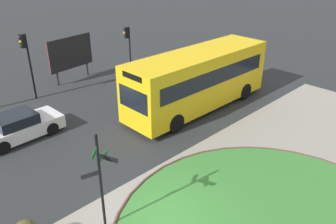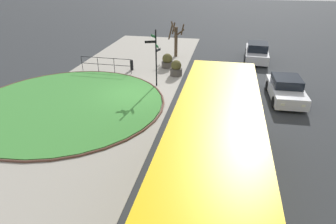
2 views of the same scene
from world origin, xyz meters
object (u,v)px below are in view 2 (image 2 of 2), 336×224
at_px(bollard_foreground, 132,65).
at_px(street_tree_bare, 176,38).
at_px(bus_yellow, 215,151).
at_px(signpost_directional, 156,54).
at_px(car_far_lane, 286,89).
at_px(planter_near_signpost, 176,69).
at_px(planter_kerbside, 167,61).
at_px(car_near_lane, 257,52).

height_order(bollard_foreground, street_tree_bare, street_tree_bare).
height_order(bollard_foreground, bus_yellow, bus_yellow).
relative_size(signpost_directional, bollard_foreground, 4.43).
bearing_deg(car_far_lane, street_tree_bare, -136.08).
relative_size(planter_near_signpost, planter_kerbside, 1.03).
height_order(bollard_foreground, car_far_lane, car_far_lane).
bearing_deg(street_tree_bare, bus_yellow, 14.02).
bearing_deg(bollard_foreground, street_tree_bare, 148.88).
bearing_deg(signpost_directional, bus_yellow, 23.96).
xyz_separation_m(car_near_lane, street_tree_bare, (0.19, -6.84, 0.92)).
height_order(signpost_directional, planter_near_signpost, signpost_directional).
xyz_separation_m(car_near_lane, planter_near_signpost, (5.11, -5.96, -0.16)).
distance_m(signpost_directional, planter_near_signpost, 2.90).
bearing_deg(planter_kerbside, bus_yellow, 17.64).
relative_size(bus_yellow, street_tree_bare, 3.18).
distance_m(bus_yellow, car_far_lane, 9.79).
height_order(bus_yellow, car_near_lane, bus_yellow).
bearing_deg(planter_kerbside, car_far_lane, 61.05).
bearing_deg(planter_kerbside, planter_near_signpost, 30.47).
relative_size(car_near_lane, street_tree_bare, 1.53).
bearing_deg(car_far_lane, bollard_foreground, -109.41).
bearing_deg(bollard_foreground, signpost_directional, 42.91).
xyz_separation_m(planter_near_signpost, street_tree_bare, (-4.92, -0.88, 1.07)).
relative_size(signpost_directional, planter_near_signpost, 3.22).
height_order(signpost_directional, bollard_foreground, signpost_directional).
bearing_deg(planter_kerbside, bollard_foreground, -66.20).
distance_m(bus_yellow, planter_kerbside, 14.12).
relative_size(planter_near_signpost, street_tree_bare, 0.38).
xyz_separation_m(car_near_lane, car_far_lane, (7.89, 1.09, -0.06)).
bearing_deg(planter_near_signpost, bollard_foreground, -98.90).
height_order(bollard_foreground, planter_kerbside, planter_kerbside).
xyz_separation_m(planter_kerbside, street_tree_bare, (-3.25, 0.10, 1.09)).
bearing_deg(signpost_directional, car_near_lane, 136.66).
xyz_separation_m(bus_yellow, street_tree_bare, (-16.65, -4.16, -0.19)).
bearing_deg(car_near_lane, signpost_directional, 139.73).
height_order(signpost_directional, street_tree_bare, signpost_directional).
relative_size(bus_yellow, car_near_lane, 2.08).
bearing_deg(planter_kerbside, street_tree_bare, 178.21).
xyz_separation_m(car_far_lane, street_tree_bare, (-7.70, -7.93, 0.97)).
bearing_deg(bus_yellow, car_near_lane, -8.60).
bearing_deg(car_near_lane, street_tree_bare, 94.68).
height_order(signpost_directional, car_near_lane, signpost_directional).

